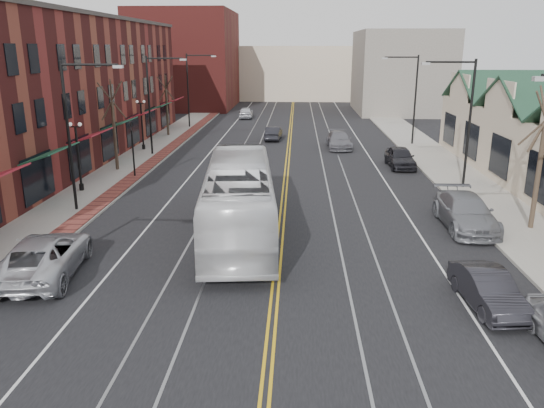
# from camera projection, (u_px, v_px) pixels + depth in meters

# --- Properties ---
(ground) EXTENTS (160.00, 160.00, 0.00)m
(ground) POSITION_uv_depth(u_px,v_px,m) (265.00, 401.00, 13.75)
(ground) COLOR black
(ground) RESTS_ON ground
(sidewalk_left) EXTENTS (4.00, 120.00, 0.15)m
(sidewalk_left) POSITION_uv_depth(u_px,v_px,m) (94.00, 191.00, 33.43)
(sidewalk_left) COLOR gray
(sidewalk_left) RESTS_ON ground
(sidewalk_right) EXTENTS (4.00, 120.00, 0.15)m
(sidewalk_right) POSITION_uv_depth(u_px,v_px,m) (481.00, 196.00, 32.33)
(sidewalk_right) COLOR gray
(sidewalk_right) RESTS_ON ground
(building_left) EXTENTS (10.00, 50.00, 11.00)m
(building_left) POSITION_uv_depth(u_px,v_px,m) (29.00, 94.00, 38.91)
(building_left) COLOR maroon
(building_left) RESTS_ON ground
(backdrop_left) EXTENTS (14.00, 18.00, 14.00)m
(backdrop_left) POSITION_uv_depth(u_px,v_px,m) (187.00, 60.00, 79.52)
(backdrop_left) COLOR maroon
(backdrop_left) RESTS_ON ground
(backdrop_mid) EXTENTS (22.00, 14.00, 9.00)m
(backdrop_mid) POSITION_uv_depth(u_px,v_px,m) (294.00, 72.00, 93.86)
(backdrop_mid) COLOR beige
(backdrop_mid) RESTS_ON ground
(backdrop_right) EXTENTS (12.00, 16.00, 11.00)m
(backdrop_right) POSITION_uv_depth(u_px,v_px,m) (400.00, 72.00, 73.74)
(backdrop_right) COLOR slate
(backdrop_right) RESTS_ON ground
(streetlight_l_1) EXTENTS (3.33, 0.25, 8.00)m
(streetlight_l_1) POSITION_uv_depth(u_px,v_px,m) (75.00, 121.00, 28.14)
(streetlight_l_1) COLOR black
(streetlight_l_1) RESTS_ON sidewalk_left
(streetlight_l_2) EXTENTS (3.33, 0.25, 8.00)m
(streetlight_l_2) POSITION_uv_depth(u_px,v_px,m) (154.00, 95.00, 43.46)
(streetlight_l_2) COLOR black
(streetlight_l_2) RESTS_ON sidewalk_left
(streetlight_l_3) EXTENTS (3.33, 0.25, 8.00)m
(streetlight_l_3) POSITION_uv_depth(u_px,v_px,m) (192.00, 83.00, 58.79)
(streetlight_l_3) COLOR black
(streetlight_l_3) RESTS_ON sidewalk_left
(streetlight_r_1) EXTENTS (3.33, 0.25, 8.00)m
(streetlight_r_1) POSITION_uv_depth(u_px,v_px,m) (463.00, 111.00, 32.88)
(streetlight_r_1) COLOR black
(streetlight_r_1) RESTS_ON sidewalk_right
(streetlight_r_2) EXTENTS (3.33, 0.25, 8.00)m
(streetlight_r_2) POSITION_uv_depth(u_px,v_px,m) (411.00, 90.00, 48.20)
(streetlight_r_2) COLOR black
(streetlight_r_2) RESTS_ON sidewalk_right
(lamppost_l_2) EXTENTS (0.84, 0.28, 4.27)m
(lamppost_l_2) POSITION_uv_depth(u_px,v_px,m) (79.00, 158.00, 32.86)
(lamppost_l_2) COLOR black
(lamppost_l_2) RESTS_ON sidewalk_left
(lamppost_l_3) EXTENTS (0.84, 0.28, 4.27)m
(lamppost_l_3) POSITION_uv_depth(u_px,v_px,m) (142.00, 126.00, 46.26)
(lamppost_l_3) COLOR black
(lamppost_l_3) RESTS_ON sidewalk_left
(tree_left_near) EXTENTS (1.78, 1.37, 6.48)m
(tree_left_near) POSITION_uv_depth(u_px,v_px,m) (114.00, 124.00, 38.22)
(tree_left_near) COLOR #382B21
(tree_left_near) RESTS_ON sidewalk_left
(tree_left_far) EXTENTS (1.66, 1.28, 6.02)m
(tree_left_far) POSITION_uv_depth(u_px,v_px,m) (167.00, 104.00, 53.60)
(tree_left_far) COLOR #382B21
(tree_left_far) RESTS_ON sidewalk_left
(tree_right_mid) EXTENTS (1.90, 1.46, 6.93)m
(tree_right_mid) POSITION_uv_depth(u_px,v_px,m) (541.00, 157.00, 25.51)
(tree_right_mid) COLOR #382B21
(tree_right_mid) RESTS_ON sidewalk_right
(manhole_far) EXTENTS (0.60, 0.60, 0.02)m
(manhole_far) POSITION_uv_depth(u_px,v_px,m) (6.00, 266.00, 21.87)
(manhole_far) COLOR #592D19
(manhole_far) RESTS_ON sidewalk_left
(traffic_signal) EXTENTS (0.18, 0.15, 3.80)m
(traffic_signal) POSITION_uv_depth(u_px,v_px,m) (133.00, 145.00, 36.54)
(traffic_signal) COLOR black
(traffic_signal) RESTS_ON sidewalk_left
(transit_bus) EXTENTS (4.26, 13.28, 3.63)m
(transit_bus) POSITION_uv_depth(u_px,v_px,m) (239.00, 199.00, 25.43)
(transit_bus) COLOR white
(transit_bus) RESTS_ON ground
(parked_suv) EXTENTS (3.45, 6.22, 1.65)m
(parked_suv) POSITION_uv_depth(u_px,v_px,m) (43.00, 256.00, 21.11)
(parked_suv) COLOR #B8B9C0
(parked_suv) RESTS_ON ground
(parked_car_b) EXTENTS (1.79, 4.16, 1.33)m
(parked_car_b) POSITION_uv_depth(u_px,v_px,m) (488.00, 289.00, 18.56)
(parked_car_b) COLOR #222227
(parked_car_b) RESTS_ON ground
(parked_car_c) EXTENTS (2.33, 5.70, 1.65)m
(parked_car_c) POSITION_uv_depth(u_px,v_px,m) (465.00, 212.00, 26.73)
(parked_car_c) COLOR slate
(parked_car_c) RESTS_ON ground
(parked_car_d) EXTENTS (1.92, 4.62, 1.56)m
(parked_car_d) POSITION_uv_depth(u_px,v_px,m) (400.00, 157.00, 40.23)
(parked_car_d) COLOR black
(parked_car_d) RESTS_ON ground
(distant_car_left) EXTENTS (1.65, 4.10, 1.32)m
(distant_car_left) POSITION_uv_depth(u_px,v_px,m) (273.00, 133.00, 52.20)
(distant_car_left) COLOR black
(distant_car_left) RESTS_ON ground
(distant_car_right) EXTENTS (2.18, 5.14, 1.48)m
(distant_car_right) POSITION_uv_depth(u_px,v_px,m) (339.00, 140.00, 47.89)
(distant_car_right) COLOR slate
(distant_car_right) RESTS_ON ground
(distant_car_far) EXTENTS (1.93, 4.36, 1.46)m
(distant_car_far) POSITION_uv_depth(u_px,v_px,m) (246.00, 113.00, 68.18)
(distant_car_far) COLOR silver
(distant_car_far) RESTS_ON ground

